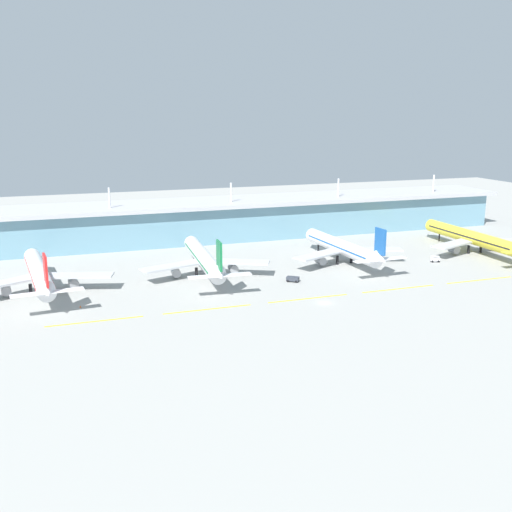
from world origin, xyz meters
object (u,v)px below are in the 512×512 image
Objects in this scene: airliner_far_middle at (343,247)px; safety_cone_nose_front at (80,306)px; airliner_near_middle at (204,259)px; airliner_farthest at (473,238)px; pushback_tug at (293,279)px; baggage_cart at (435,259)px; airliner_nearest at (39,274)px.

airliner_far_middle reaches higher than safety_cone_nose_front.
airliner_farthest is at bearing -0.46° from airliner_near_middle.
airliner_farthest is 100.61× the size of safety_cone_nose_front.
pushback_tug reaches higher than safety_cone_nose_front.
safety_cone_nose_front is at bearing -175.84° from pushback_tug.
airliner_far_middle is at bearing 13.32° from safety_cone_nose_front.
airliner_nearest is at bearing 176.97° from baggage_cart.
airliner_near_middle and airliner_farthest have the same top height.
baggage_cart is at bearing 7.10° from pushback_tug.
pushback_tug is 1.25× the size of baggage_cart.
baggage_cart is (36.41, -10.94, -5.18)m from airliner_far_middle.
airliner_nearest is 177.95m from airliner_farthest.
airliner_far_middle is at bearing 163.27° from baggage_cart.
airliner_nearest reaches higher than safety_cone_nose_front.
safety_cone_nose_front is at bearing -166.68° from airliner_far_middle.
airliner_near_middle is 16.49× the size of baggage_cart.
pushback_tug is at bearing -172.90° from baggage_cart.
airliner_nearest and airliner_far_middle have the same top height.
baggage_cart is (152.03, -8.05, -5.19)m from airliner_nearest.
airliner_near_middle and airliner_far_middle have the same top height.
safety_cone_nose_front is (-140.19, -13.62, -0.91)m from baggage_cart.
airliner_farthest is (120.04, -0.97, 0.01)m from airliner_near_middle.
baggage_cart is (94.12, -10.53, -5.19)m from airliner_near_middle.
pushback_tug is (28.07, -18.76, -5.35)m from airliner_near_middle.
pushback_tug is at bearing -169.06° from airliner_farthest.
airliner_farthest is at bearing 7.94° from safety_cone_nose_front.
pushback_tug is 66.57m from baggage_cart.
airliner_near_middle is 1.05× the size of airliner_far_middle.
baggage_cart is at bearing -16.73° from airliner_far_middle.
airliner_far_middle is 15.64× the size of baggage_cart.
airliner_nearest and airliner_farthest have the same top height.
baggage_cart reaches higher than pushback_tug.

